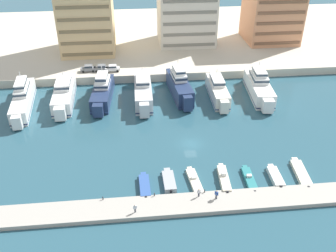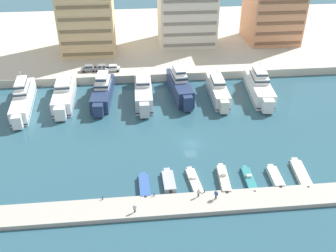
# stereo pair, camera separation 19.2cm
# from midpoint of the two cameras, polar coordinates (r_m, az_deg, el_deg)

# --- Properties ---
(ground_plane) EXTENTS (400.00, 400.00, 0.00)m
(ground_plane) POSITION_cam_midpoint_polar(r_m,az_deg,el_deg) (77.14, 3.42, -2.75)
(ground_plane) COLOR #285160
(quay_promenade) EXTENTS (180.00, 70.00, 2.19)m
(quay_promenade) POSITION_cam_midpoint_polar(r_m,az_deg,el_deg) (135.87, -0.96, 13.44)
(quay_promenade) COLOR beige
(quay_promenade) RESTS_ON ground
(pier_dock) EXTENTS (120.00, 4.88, 0.78)m
(pier_dock) POSITION_cam_midpoint_polar(r_m,az_deg,el_deg) (63.18, 5.97, -11.58)
(pier_dock) COLOR #A8A399
(pier_dock) RESTS_ON ground
(yacht_white_far_left) EXTENTS (5.54, 21.81, 8.12)m
(yacht_white_far_left) POSITION_cam_midpoint_polar(r_m,az_deg,el_deg) (95.88, -21.32, 3.90)
(yacht_white_far_left) COLOR white
(yacht_white_far_left) RESTS_ON ground
(yacht_white_left) EXTENTS (5.02, 19.99, 6.91)m
(yacht_white_left) POSITION_cam_midpoint_polar(r_m,az_deg,el_deg) (95.53, -15.62, 4.72)
(yacht_white_left) COLOR white
(yacht_white_left) RESTS_ON ground
(yacht_navy_mid_left) EXTENTS (5.48, 18.78, 8.02)m
(yacht_navy_mid_left) POSITION_cam_midpoint_polar(r_m,az_deg,el_deg) (94.36, -10.01, 5.22)
(yacht_navy_mid_left) COLOR navy
(yacht_navy_mid_left) RESTS_ON ground
(yacht_silver_center_left) EXTENTS (4.41, 21.06, 7.18)m
(yacht_silver_center_left) POSITION_cam_midpoint_polar(r_m,az_deg,el_deg) (93.79, -3.89, 5.47)
(yacht_silver_center_left) COLOR silver
(yacht_silver_center_left) RESTS_ON ground
(yacht_navy_center) EXTENTS (5.34, 18.55, 8.86)m
(yacht_navy_center) POSITION_cam_midpoint_polar(r_m,az_deg,el_deg) (94.84, 1.72, 6.13)
(yacht_navy_center) COLOR navy
(yacht_navy_center) RESTS_ON ground
(yacht_ivory_center_right) EXTENTS (4.09, 17.76, 6.77)m
(yacht_ivory_center_right) POSITION_cam_midpoint_polar(r_m,az_deg,el_deg) (94.79, 7.50, 5.42)
(yacht_ivory_center_right) COLOR silver
(yacht_ivory_center_right) RESTS_ON ground
(yacht_white_mid_right) EXTENTS (6.02, 19.97, 8.25)m
(yacht_white_mid_right) POSITION_cam_midpoint_polar(r_m,az_deg,el_deg) (97.82, 13.65, 5.86)
(yacht_white_mid_right) COLOR white
(yacht_white_mid_right) RESTS_ON ground
(motorboat_blue_far_left) EXTENTS (1.90, 6.80, 0.87)m
(motorboat_blue_far_left) POSITION_cam_midpoint_polar(r_m,az_deg,el_deg) (66.10, -3.67, -9.09)
(motorboat_blue_far_left) COLOR #33569E
(motorboat_blue_far_left) RESTS_ON ground
(motorboat_grey_left) EXTENTS (2.15, 6.43, 0.90)m
(motorboat_grey_left) POSITION_cam_midpoint_polar(r_m,az_deg,el_deg) (66.98, 0.06, -8.34)
(motorboat_grey_left) COLOR #9EA3A8
(motorboat_grey_left) RESTS_ON ground
(motorboat_cream_mid_left) EXTENTS (2.30, 7.66, 1.10)m
(motorboat_cream_mid_left) POSITION_cam_midpoint_polar(r_m,az_deg,el_deg) (67.24, 3.96, -8.34)
(motorboat_cream_mid_left) COLOR beige
(motorboat_cream_mid_left) RESTS_ON ground
(motorboat_cream_center_left) EXTENTS (2.07, 8.00, 1.62)m
(motorboat_cream_center_left) POSITION_cam_midpoint_polar(r_m,az_deg,el_deg) (67.96, 8.43, -7.97)
(motorboat_cream_center_left) COLOR beige
(motorboat_cream_center_left) RESTS_ON ground
(motorboat_teal_center) EXTENTS (1.79, 7.49, 1.10)m
(motorboat_teal_center) POSITION_cam_midpoint_polar(r_m,az_deg,el_deg) (68.96, 12.21, -7.93)
(motorboat_teal_center) COLOR teal
(motorboat_teal_center) RESTS_ON ground
(motorboat_white_center_right) EXTENTS (1.98, 6.47, 0.99)m
(motorboat_white_center_right) POSITION_cam_midpoint_polar(r_m,az_deg,el_deg) (70.44, 15.97, -7.44)
(motorboat_white_center_right) COLOR white
(motorboat_white_center_right) RESTS_ON ground
(motorboat_cream_mid_right) EXTENTS (2.80, 8.75, 0.84)m
(motorboat_cream_mid_right) POSITION_cam_midpoint_polar(r_m,az_deg,el_deg) (72.84, 19.52, -6.80)
(motorboat_cream_mid_right) COLOR beige
(motorboat_cream_mid_right) RESTS_ON ground
(car_grey_far_left) EXTENTS (4.17, 2.06, 1.80)m
(car_grey_far_left) POSITION_cam_midpoint_polar(r_m,az_deg,el_deg) (106.34, -12.11, 8.63)
(car_grey_far_left) COLOR slate
(car_grey_far_left) RESTS_ON quay_promenade
(car_grey_left) EXTENTS (4.14, 2.01, 1.80)m
(car_grey_left) POSITION_cam_midpoint_polar(r_m,az_deg,el_deg) (105.91, -10.16, 8.74)
(car_grey_left) COLOR slate
(car_grey_left) RESTS_ON quay_promenade
(car_white_mid_left) EXTENTS (4.17, 2.06, 1.80)m
(car_white_mid_left) POSITION_cam_midpoint_polar(r_m,az_deg,el_deg) (105.20, -8.52, 8.73)
(car_white_mid_left) COLOR white
(car_white_mid_left) RESTS_ON quay_promenade
(apartment_block_far_left) EXTENTS (16.13, 16.75, 26.13)m
(apartment_block_far_left) POSITION_cam_midpoint_polar(r_m,az_deg,el_deg) (119.02, -12.44, 16.74)
(apartment_block_far_left) COLOR #E0BC84
(apartment_block_far_left) RESTS_ON quay_promenade
(apartment_block_left) EXTENTS (17.98, 15.79, 25.71)m
(apartment_block_left) POSITION_cam_midpoint_polar(r_m,az_deg,el_deg) (124.12, 2.77, 17.89)
(apartment_block_left) COLOR silver
(apartment_block_left) RESTS_ON quay_promenade
(apartment_block_mid_left) EXTENTS (16.50, 16.34, 24.58)m
(apartment_block_mid_left) POSITION_cam_midpoint_polar(r_m,az_deg,el_deg) (130.63, 15.66, 17.27)
(apartment_block_mid_left) COLOR tan
(apartment_block_mid_left) RESTS_ON quay_promenade
(pedestrian_near_edge) EXTENTS (0.60, 0.29, 1.58)m
(pedestrian_near_edge) POSITION_cam_midpoint_polar(r_m,az_deg,el_deg) (60.36, -5.14, -12.31)
(pedestrian_near_edge) COLOR #282D3D
(pedestrian_near_edge) RESTS_ON pier_dock
(pedestrian_mid_deck) EXTENTS (0.62, 0.34, 1.64)m
(pedestrian_mid_deck) POSITION_cam_midpoint_polar(r_m,az_deg,el_deg) (62.97, 4.64, -9.99)
(pedestrian_mid_deck) COLOR #282D3D
(pedestrian_mid_deck) RESTS_ON pier_dock
(pedestrian_far_side) EXTENTS (0.52, 0.50, 1.75)m
(pedestrian_far_side) POSITION_cam_midpoint_polar(r_m,az_deg,el_deg) (62.83, 7.31, -10.22)
(pedestrian_far_side) COLOR #282D3D
(pedestrian_far_side) RESTS_ON pier_dock
(bollard_west) EXTENTS (0.20, 0.20, 0.61)m
(bollard_west) POSITION_cam_midpoint_polar(r_m,az_deg,el_deg) (63.59, -9.98, -10.75)
(bollard_west) COLOR #2D2D33
(bollard_west) RESTS_ON pier_dock
(bollard_west_mid) EXTENTS (0.20, 0.20, 0.61)m
(bollard_west_mid) POSITION_cam_midpoint_polar(r_m,az_deg,el_deg) (63.36, -2.18, -10.37)
(bollard_west_mid) COLOR #2D2D33
(bollard_west_mid) RESTS_ON pier_dock
(bollard_east_mid) EXTENTS (0.20, 0.20, 0.61)m
(bollard_east_mid) POSITION_cam_midpoint_polar(r_m,az_deg,el_deg) (64.26, 5.52, -9.80)
(bollard_east_mid) COLOR #2D2D33
(bollard_east_mid) RESTS_ON pier_dock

